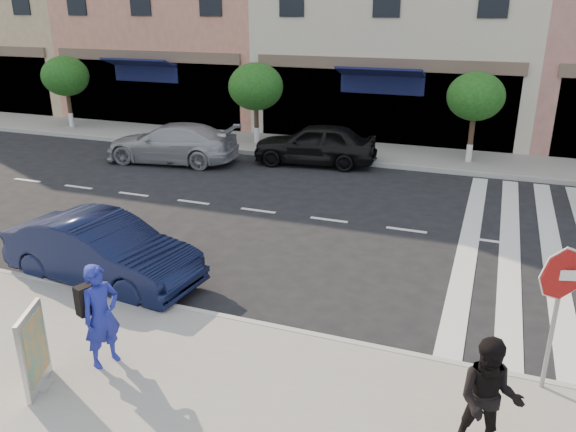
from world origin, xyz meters
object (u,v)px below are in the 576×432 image
object	(u,v)px
poster_board	(34,351)
car_near_mid	(102,251)
car_far_mid	(315,144)
stop_sign	(561,287)
photographer	(101,315)
walker	(489,400)
car_far_left	(172,143)

from	to	relation	value
poster_board	car_near_mid	distance (m)	3.54
car_far_mid	car_near_mid	bearing A→B (deg)	-13.62
stop_sign	photographer	bearing A→B (deg)	179.77
walker	poster_board	distance (m)	5.96
car_far_mid	stop_sign	bearing A→B (deg)	25.57
car_near_mid	photographer	bearing A→B (deg)	-136.05
stop_sign	car_far_mid	xyz separation A→B (m)	(-6.87, 10.77, -1.03)
car_far_left	car_far_mid	bearing A→B (deg)	100.36
poster_board	car_far_mid	xyz separation A→B (m)	(-0.23, 13.26, -0.02)
poster_board	photographer	bearing A→B (deg)	36.09
walker	stop_sign	bearing A→B (deg)	64.97
stop_sign	photographer	distance (m)	6.41
walker	car_near_mid	world-z (taller)	walker
poster_board	car_far_mid	world-z (taller)	car_far_mid
photographer	walker	size ratio (longest dim) A/B	1.03
car_far_left	car_near_mid	bearing A→B (deg)	16.31
poster_board	car_far_left	xyz separation A→B (m)	(-5.05, 11.76, -0.06)
photographer	stop_sign	bearing A→B (deg)	-54.09
car_far_left	stop_sign	bearing A→B (deg)	44.66
car_far_left	walker	bearing A→B (deg)	38.25
walker	poster_board	world-z (taller)	walker
poster_board	car_far_left	bearing A→B (deg)	90.57
stop_sign	poster_board	xyz separation A→B (m)	(-6.64, -2.49, -1.00)
photographer	car_near_mid	world-z (taller)	photographer
walker	car_far_mid	bearing A→B (deg)	116.09
poster_board	car_far_mid	bearing A→B (deg)	68.32
stop_sign	car_near_mid	bearing A→B (deg)	159.22
walker	car_near_mid	distance (m)	7.67
car_near_mid	car_far_left	bearing A→B (deg)	29.08
poster_board	car_far_mid	distance (m)	13.26
stop_sign	poster_board	bearing A→B (deg)	-174.82
car_near_mid	car_far_mid	distance (m)	10.07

